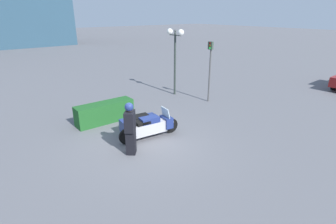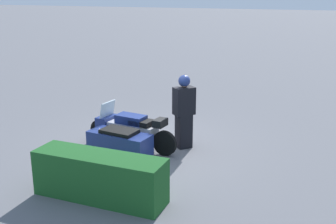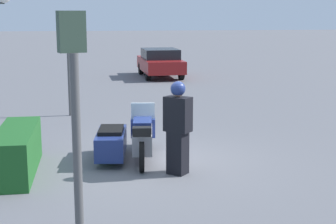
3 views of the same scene
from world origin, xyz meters
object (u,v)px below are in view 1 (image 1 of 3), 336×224
hedge_bush_curbside (105,112)px  traffic_light_near (210,63)px  officer_rider (130,127)px  twin_lamp_post (175,44)px  police_motorcycle (146,124)px

hedge_bush_curbside → traffic_light_near: bearing=-8.3°
hedge_bush_curbside → traffic_light_near: size_ratio=0.80×
officer_rider → hedge_bush_curbside: officer_rider is taller
officer_rider → traffic_light_near: traffic_light_near is taller
officer_rider → twin_lamp_post: twin_lamp_post is taller
police_motorcycle → officer_rider: officer_rider is taller
police_motorcycle → officer_rider: bearing=-136.4°
hedge_bush_curbside → police_motorcycle: bearing=-71.9°
hedge_bush_curbside → twin_lamp_post: bearing=14.7°
officer_rider → hedge_bush_curbside: size_ratio=0.72×
hedge_bush_curbside → traffic_light_near: (5.81, -0.84, 1.71)m
twin_lamp_post → traffic_light_near: size_ratio=1.17×
police_motorcycle → officer_rider: (-1.27, -0.96, 0.54)m
police_motorcycle → twin_lamp_post: bearing=45.7°
police_motorcycle → traffic_light_near: traffic_light_near is taller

